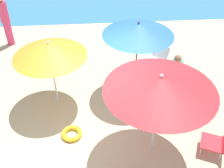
# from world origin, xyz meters

# --- Properties ---
(ground_plane) EXTENTS (40.00, 40.00, 0.00)m
(ground_plane) POSITION_xyz_m (0.00, 0.00, 0.00)
(ground_plane) COLOR #CCB789
(umbrella_orange) EXTENTS (1.71, 1.71, 1.82)m
(umbrella_orange) POSITION_xyz_m (-0.62, 0.96, 1.59)
(umbrella_orange) COLOR silver
(umbrella_orange) RESTS_ON ground_plane
(umbrella_blue) EXTENTS (1.72, 1.72, 2.07)m
(umbrella_blue) POSITION_xyz_m (1.45, 1.27, 1.86)
(umbrella_blue) COLOR #4C4C51
(umbrella_blue) RESTS_ON ground_plane
(umbrella_red) EXTENTS (2.08, 2.08, 2.04)m
(umbrella_red) POSITION_xyz_m (1.54, -0.74, 1.84)
(umbrella_red) COLOR silver
(umbrella_red) RESTS_ON ground_plane
(beach_chair_a) EXTENTS (0.71, 0.66, 0.63)m
(beach_chair_a) POSITION_xyz_m (2.90, -0.92, 0.34)
(beach_chair_a) COLOR red
(beach_chair_a) RESTS_ON ground_plane
(beach_chair_c) EXTENTS (0.78, 0.78, 0.66)m
(beach_chair_c) POSITION_xyz_m (2.31, 2.39, 0.33)
(beach_chair_c) COLOR white
(beach_chair_c) RESTS_ON ground_plane
(person_a) EXTENTS (0.57, 0.48, 0.93)m
(person_a) POSITION_xyz_m (2.58, 1.53, 0.45)
(person_a) COLOR #389970
(person_a) RESTS_ON ground_plane
(person_b) EXTENTS (0.29, 0.29, 1.70)m
(person_b) POSITION_xyz_m (-2.47, 4.12, 0.87)
(person_b) COLOR #DB3866
(person_b) RESTS_ON ground_plane
(swim_ring) EXTENTS (0.48, 0.48, 0.11)m
(swim_ring) POSITION_xyz_m (-0.21, -0.21, 0.05)
(swim_ring) COLOR yellow
(swim_ring) RESTS_ON ground_plane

